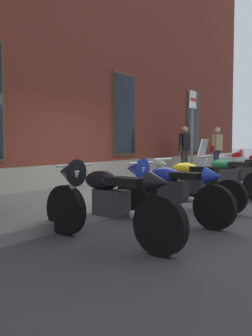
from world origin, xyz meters
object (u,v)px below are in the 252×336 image
object	(u,v)px
motorcycle_blue_sport	(166,188)
motorcycle_grey_naked	(244,174)
parking_sign	(192,124)
pedestrian_tan_coat	(217,147)
pedestrian_dark_jacket	(185,147)
motorcycle_black_sport	(103,198)
motorcycle_yellow_naked	(189,184)
motorcycle_green_touring	(232,175)

from	to	relation	value
motorcycle_blue_sport	motorcycle_grey_naked	xyz separation A→B (m)	(4.22, 0.05, -0.06)
motorcycle_grey_naked	parking_sign	distance (m)	1.81
motorcycle_grey_naked	pedestrian_tan_coat	xyz separation A→B (m)	(3.74, 2.08, 0.59)
motorcycle_grey_naked	pedestrian_dark_jacket	xyz separation A→B (m)	(3.07, 3.02, 0.60)
motorcycle_black_sport	parking_sign	world-z (taller)	parking_sign
motorcycle_yellow_naked	pedestrian_dark_jacket	size ratio (longest dim) A/B	1.30
motorcycle_green_touring	pedestrian_tan_coat	xyz separation A→B (m)	(5.09, 2.22, 0.52)
motorcycle_yellow_naked	parking_sign	distance (m)	3.26
motorcycle_black_sport	pedestrian_dark_jacket	bearing A→B (deg)	18.80
motorcycle_black_sport	motorcycle_grey_naked	xyz separation A→B (m)	(5.76, -0.02, -0.08)
motorcycle_black_sport	motorcycle_yellow_naked	distance (m)	2.78
motorcycle_black_sport	pedestrian_tan_coat	size ratio (longest dim) A/B	1.36
motorcycle_black_sport	motorcycle_grey_naked	world-z (taller)	motorcycle_black_sport
motorcycle_yellow_naked	pedestrian_dark_jacket	bearing A→B (deg)	25.60
motorcycle_yellow_naked	motorcycle_blue_sport	bearing A→B (deg)	-172.13
motorcycle_green_touring	motorcycle_grey_naked	distance (m)	1.36
parking_sign	motorcycle_blue_sport	bearing A→B (deg)	-161.54
motorcycle_yellow_naked	motorcycle_green_touring	bearing A→B (deg)	-9.21
motorcycle_yellow_naked	pedestrian_tan_coat	world-z (taller)	pedestrian_tan_coat
pedestrian_tan_coat	parking_sign	xyz separation A→B (m)	(-3.95, -0.79, 0.66)
motorcycle_blue_sport	parking_sign	distance (m)	4.39
pedestrian_dark_jacket	pedestrian_tan_coat	world-z (taller)	pedestrian_dark_jacket
motorcycle_grey_naked	motorcycle_black_sport	bearing A→B (deg)	179.82
motorcycle_green_touring	motorcycle_black_sport	bearing A→B (deg)	177.92
motorcycle_blue_sport	motorcycle_green_touring	size ratio (longest dim) A/B	1.06
motorcycle_green_touring	pedestrian_tan_coat	bearing A→B (deg)	23.61
parking_sign	pedestrian_dark_jacket	bearing A→B (deg)	27.84
motorcycle_black_sport	motorcycle_green_touring	size ratio (longest dim) A/B	1.10
pedestrian_tan_coat	parking_sign	size ratio (longest dim) A/B	0.67
motorcycle_yellow_naked	motorcycle_green_touring	distance (m)	1.66
motorcycle_blue_sport	parking_sign	bearing A→B (deg)	18.46
motorcycle_yellow_naked	motorcycle_grey_naked	xyz separation A→B (m)	(2.98, -0.12, 0.01)
motorcycle_black_sport	motorcycle_green_touring	distance (m)	4.42
motorcycle_grey_naked	pedestrian_dark_jacket	bearing A→B (deg)	44.56
motorcycle_yellow_naked	motorcycle_grey_naked	world-z (taller)	motorcycle_grey_naked
motorcycle_yellow_naked	motorcycle_green_touring	xyz separation A→B (m)	(1.64, -0.27, 0.08)
motorcycle_blue_sport	motorcycle_yellow_naked	size ratio (longest dim) A/B	1.00
motorcycle_green_touring	pedestrian_dark_jacket	world-z (taller)	pedestrian_dark_jacket
motorcycle_yellow_naked	motorcycle_green_touring	world-z (taller)	motorcycle_green_touring
motorcycle_blue_sport	pedestrian_dark_jacket	bearing A→B (deg)	22.85
motorcycle_green_touring	parking_sign	xyz separation A→B (m)	(1.13, 1.43, 1.18)
pedestrian_dark_jacket	pedestrian_tan_coat	size ratio (longest dim) A/B	1.02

